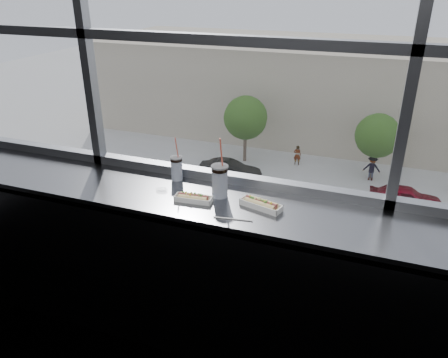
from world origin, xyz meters
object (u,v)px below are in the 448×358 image
(car_near_c, at_px, (331,251))
(wrapper, at_px, (162,189))
(car_near_b, at_px, (192,226))
(tree_center, at_px, (378,136))
(car_near_a, at_px, (117,210))
(car_far_a, at_px, (229,168))
(tree_left, at_px, (246,118))
(pedestrian_a, at_px, (297,153))
(hotdog_tray_left, at_px, (193,198))
(hotdog_tray_right, at_px, (261,204))
(soda_cup_left, at_px, (177,167))
(loose_straw, at_px, (233,219))
(car_far_b, at_px, (406,194))
(pedestrian_b, at_px, (372,166))
(soda_cup_right, at_px, (220,179))

(car_near_c, bearing_deg, wrapper, -179.52)
(car_near_b, bearing_deg, tree_center, -29.14)
(car_near_a, bearing_deg, car_far_a, -21.64)
(tree_left, bearing_deg, car_near_c, -55.57)
(car_near_c, relative_size, pedestrian_a, 3.44)
(tree_center, bearing_deg, car_near_a, -138.24)
(tree_center, bearing_deg, hotdog_tray_left, -92.18)
(hotdog_tray_right, relative_size, soda_cup_left, 0.88)
(hotdog_tray_left, bearing_deg, soda_cup_left, 127.49)
(wrapper, height_order, tree_left, wrapper)
(hotdog_tray_left, xyz_separation_m, tree_center, (1.08, 28.33, -8.84))
(loose_straw, height_order, car_far_b, loose_straw)
(car_near_b, relative_size, car_near_c, 0.90)
(wrapper, xyz_separation_m, car_far_a, (-8.13, 24.28, -11.07))
(car_near_b, bearing_deg, hotdog_tray_right, -146.81)
(tree_left, bearing_deg, hotdog_tray_left, -73.30)
(soda_cup_left, xyz_separation_m, car_near_c, (-0.05, 16.09, -11.06))
(car_near_a, relative_size, tree_left, 1.21)
(pedestrian_a, distance_m, tree_center, 6.05)
(car_near_b, bearing_deg, soda_cup_left, -148.38)
(car_far_b, height_order, tree_left, tree_left)
(tree_left, bearing_deg, tree_center, 0.00)
(loose_straw, distance_m, tree_left, 30.99)
(car_far_a, bearing_deg, car_near_b, 178.71)
(pedestrian_b, bearing_deg, pedestrian_a, -9.47)
(soda_cup_right, height_order, loose_straw, soda_cup_right)
(car_near_c, bearing_deg, car_near_b, 90.37)
(loose_straw, distance_m, wrapper, 0.57)
(hotdog_tray_left, xyz_separation_m, car_near_c, (-0.28, 16.33, -10.99))
(hotdog_tray_left, xyz_separation_m, loose_straw, (0.29, -0.12, -0.02))
(tree_left, xyz_separation_m, tree_center, (9.58, 0.00, -0.27))
(soda_cup_right, xyz_separation_m, car_near_b, (-7.77, 16.22, -11.19))
(loose_straw, height_order, pedestrian_a, loose_straw)
(soda_cup_right, relative_size, tree_center, 0.08)
(soda_cup_left, relative_size, car_far_b, 0.05)
(car_far_b, distance_m, car_near_a, 17.53)
(car_far_a, height_order, car_far_b, car_far_b)
(tree_center, bearing_deg, wrapper, -92.67)
(pedestrian_a, bearing_deg, car_near_c, 108.39)
(pedestrian_a, distance_m, tree_left, 4.82)
(hotdog_tray_left, height_order, pedestrian_b, hotdog_tray_left)
(car_near_a, height_order, tree_left, tree_left)
(pedestrian_b, bearing_deg, car_far_b, 120.56)
(car_far_a, height_order, car_near_a, car_near_a)
(hotdog_tray_left, relative_size, tree_left, 0.04)
(soda_cup_right, bearing_deg, car_near_b, 115.60)
(soda_cup_left, distance_m, loose_straw, 0.65)
(soda_cup_left, bearing_deg, loose_straw, -35.45)
(car_near_c, bearing_deg, pedestrian_a, 18.75)
(hotdog_tray_left, relative_size, soda_cup_right, 0.60)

